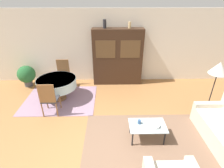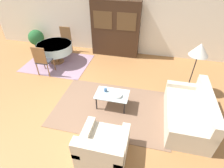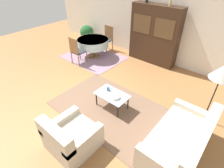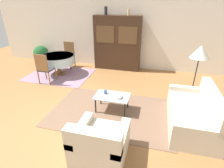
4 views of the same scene
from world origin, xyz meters
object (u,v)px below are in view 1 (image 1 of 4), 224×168
at_px(dining_chair_near, 49,97).
at_px(dining_chair_far, 63,73).
at_px(cup, 139,122).
at_px(vase_tall, 105,24).
at_px(dining_table, 57,83).
at_px(vase_short, 130,25).
at_px(coffee_table, 147,127).
at_px(potted_plant, 27,75).
at_px(display_cabinet, 117,57).
at_px(floor_lamp, 219,69).
at_px(bowl, 155,126).

distance_m(dining_chair_near, dining_chair_far, 1.70).
relative_size(cup, vase_tall, 0.33).
distance_m(dining_table, dining_chair_far, 0.85).
xyz_separation_m(dining_chair_near, vase_short, (2.40, 2.03, 1.60)).
bearing_deg(vase_short, dining_chair_near, -139.77).
relative_size(coffee_table, dining_table, 0.69).
height_order(coffee_table, dining_chair_far, dining_chair_far).
relative_size(coffee_table, vase_short, 4.11).
xyz_separation_m(dining_chair_far, cup, (2.38, -2.64, -0.11)).
bearing_deg(potted_plant, vase_tall, 4.64).
xyz_separation_m(display_cabinet, dining_chair_near, (-2.00, -2.03, -0.46)).
bearing_deg(display_cabinet, dining_chair_near, -134.60).
height_order(coffee_table, vase_tall, vase_tall).
height_order(cup, potted_plant, potted_plant).
bearing_deg(floor_lamp, dining_chair_far, 160.81).
relative_size(dining_chair_near, vase_short, 4.92).
height_order(coffee_table, display_cabinet, display_cabinet).
relative_size(dining_table, cup, 12.74).
xyz_separation_m(dining_chair_far, vase_short, (2.40, 0.33, 1.60)).
xyz_separation_m(coffee_table, dining_chair_near, (-2.57, 1.01, 0.20)).
bearing_deg(bowl, dining_chair_near, 158.65).
height_order(display_cabinet, potted_plant, display_cabinet).
bearing_deg(dining_chair_near, coffee_table, -21.47).
xyz_separation_m(vase_short, potted_plant, (-3.78, -0.24, -1.72)).
bearing_deg(display_cabinet, vase_tall, 179.88).
relative_size(dining_chair_far, vase_short, 4.92).
bearing_deg(dining_table, cup, -37.00).
height_order(display_cabinet, dining_table, display_cabinet).
height_order(dining_table, cup, dining_table).
relative_size(floor_lamp, vase_tall, 5.32).
height_order(dining_table, dining_chair_near, dining_chair_near).
distance_m(dining_table, potted_plant, 1.68).
bearing_deg(bowl, cup, 160.93).
distance_m(dining_table, vase_short, 3.11).
distance_m(dining_table, floor_lamp, 4.73).
relative_size(dining_chair_near, floor_lamp, 0.66).
bearing_deg(vase_tall, display_cabinet, -0.12).
bearing_deg(dining_chair_near, display_cabinet, 45.40).
distance_m(coffee_table, vase_short, 3.54).
height_order(dining_table, vase_tall, vase_tall).
relative_size(display_cabinet, floor_lamp, 1.33).
height_order(cup, vase_short, vase_short).
bearing_deg(dining_chair_far, coffee_table, 133.51).
distance_m(floor_lamp, potted_plant, 6.28).
bearing_deg(dining_table, vase_short, 26.19).
relative_size(dining_chair_near, dining_chair_far, 1.00).
distance_m(display_cabinet, dining_chair_far, 2.08).
distance_m(dining_chair_far, vase_tall, 2.28).
bearing_deg(floor_lamp, potted_plant, 164.18).
bearing_deg(display_cabinet, potted_plant, -175.99).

